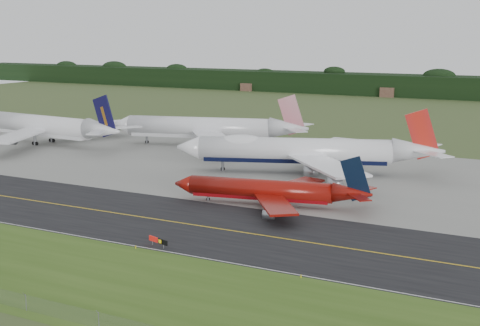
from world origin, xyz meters
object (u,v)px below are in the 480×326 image
object	(u,v)px
taxiway_sign	(158,241)
jet_red_737	(271,191)
jet_ba_747	(304,151)
jet_navy_gold	(42,126)
jet_star_tail	(209,128)

from	to	relation	value
taxiway_sign	jet_red_737	bearing A→B (deg)	80.96
jet_ba_747	jet_navy_gold	distance (m)	93.49
jet_ba_747	jet_red_737	xyz separation A→B (m)	(6.15, -33.60, -2.69)
jet_red_737	jet_star_tail	world-z (taller)	jet_star_tail
taxiway_sign	jet_ba_747	bearing A→B (deg)	90.63
jet_star_tail	jet_ba_747	bearing A→B (deg)	-30.73
jet_ba_747	jet_navy_gold	world-z (taller)	jet_navy_gold
jet_star_tail	taxiway_sign	bearing A→B (deg)	-64.89
jet_red_737	jet_ba_747	bearing A→B (deg)	100.38
jet_ba_747	jet_red_737	distance (m)	34.26
jet_star_tail	jet_navy_gold	bearing A→B (deg)	-157.30
jet_red_737	jet_navy_gold	xyz separation A→B (m)	(-99.55, 38.00, 2.52)
jet_star_tail	taxiway_sign	distance (m)	102.98
jet_red_737	jet_navy_gold	world-z (taller)	jet_navy_gold
jet_red_737	taxiway_sign	xyz separation A→B (m)	(-5.42, -34.05, -2.09)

